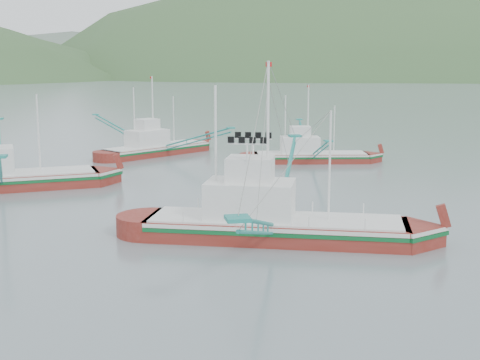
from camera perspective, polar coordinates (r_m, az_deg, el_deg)
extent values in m
plane|color=slate|center=(39.69, 1.62, -6.08)|extent=(1200.00, 1200.00, 0.00)
cube|color=maroon|center=(42.10, 3.06, -4.82)|extent=(16.80, 9.61, 2.17)
cube|color=silver|center=(41.87, 3.08, -3.60)|extent=(16.52, 9.58, 0.24)
cube|color=#0C5827|center=(41.94, 3.07, -3.96)|extent=(16.53, 9.60, 0.24)
cube|color=silver|center=(41.82, 3.08, -3.31)|extent=(15.96, 9.13, 0.13)
cube|color=silver|center=(41.76, 0.87, -1.71)|extent=(6.29, 5.11, 2.39)
cube|color=silver|center=(41.40, 0.88, 0.94)|extent=(3.47, 3.21, 1.52)
cylinder|color=white|center=(41.01, 2.39, 3.29)|extent=(0.17, 0.17, 9.77)
cylinder|color=white|center=(41.61, -2.08, 2.38)|extent=(0.15, 0.15, 8.31)
cylinder|color=white|center=(40.96, 7.66, 1.13)|extent=(0.13, 0.13, 6.84)
cube|color=maroon|center=(79.65, -7.12, 2.28)|extent=(13.14, 10.86, 1.81)
cube|color=silver|center=(79.55, -7.13, 2.83)|extent=(12.97, 10.76, 0.20)
cube|color=#0C5827|center=(79.58, -7.13, 2.66)|extent=(12.98, 10.78, 0.20)
cube|color=silver|center=(79.52, -7.13, 2.95)|extent=(12.49, 10.32, 0.11)
cube|color=silver|center=(78.56, -7.92, 3.55)|extent=(5.37, 4.99, 1.99)
cube|color=silver|center=(78.39, -7.94, 4.73)|extent=(3.07, 2.99, 1.27)
cylinder|color=white|center=(78.83, -7.45, 5.83)|extent=(0.14, 0.14, 8.15)
cylinder|color=white|center=(77.21, -9.01, 5.24)|extent=(0.13, 0.13, 6.93)
cylinder|color=white|center=(80.95, -5.69, 5.11)|extent=(0.11, 0.11, 5.70)
cube|color=maroon|center=(61.71, -19.64, -0.55)|extent=(16.86, 6.87, 2.18)
cube|color=silver|center=(61.55, -19.69, 0.30)|extent=(16.55, 6.91, 0.24)
cube|color=#0C5827|center=(61.59, -19.67, 0.05)|extent=(16.55, 6.93, 0.24)
cube|color=silver|center=(61.51, -19.70, 0.50)|extent=(16.02, 6.53, 0.13)
cylinder|color=white|center=(61.14, -16.82, 3.81)|extent=(0.13, 0.13, 6.88)
cube|color=maroon|center=(73.81, 6.08, 1.65)|extent=(12.76, 5.17, 1.65)
cube|color=silver|center=(73.71, 6.09, 2.19)|extent=(12.52, 5.19, 0.18)
cube|color=#0C5827|center=(73.73, 6.09, 2.03)|extent=(12.53, 5.21, 0.18)
cube|color=silver|center=(73.68, 6.09, 2.32)|extent=(12.12, 4.91, 0.10)
cube|color=silver|center=(73.41, 5.15, 2.99)|extent=(4.49, 3.25, 1.82)
cube|color=silver|center=(73.23, 5.17, 4.14)|extent=(2.40, 2.13, 1.16)
cylinder|color=white|center=(73.21, 5.83, 5.17)|extent=(0.13, 0.13, 7.44)
cylinder|color=white|center=(72.97, 3.88, 4.74)|extent=(0.12, 0.12, 6.32)
cylinder|color=white|center=(73.76, 8.04, 4.29)|extent=(0.10, 0.10, 5.21)
ellipsoid|color=#35572D|center=(529.14, 17.45, 8.62)|extent=(684.00, 432.00, 306.00)
ellipsoid|color=slate|center=(598.52, -7.16, 9.15)|extent=(960.00, 400.00, 240.00)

